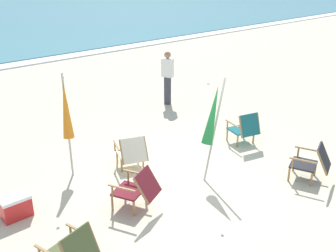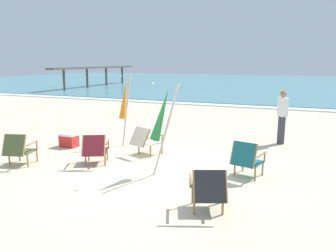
# 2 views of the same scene
# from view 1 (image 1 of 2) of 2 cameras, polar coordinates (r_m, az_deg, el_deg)

# --- Properties ---
(ground_plane) EXTENTS (80.00, 80.00, 0.00)m
(ground_plane) POSITION_cam_1_polar(r_m,az_deg,el_deg) (7.97, 3.68, -8.07)
(ground_plane) COLOR beige
(beach_chair_back_left) EXTENTS (0.72, 0.79, 0.82)m
(beach_chair_back_left) POSITION_cam_1_polar(r_m,az_deg,el_deg) (9.50, 11.07, -0.24)
(beach_chair_back_left) COLOR #196066
(beach_chair_back_left) RESTS_ON ground
(beach_chair_front_left) EXTENTS (0.80, 0.90, 0.79)m
(beach_chair_front_left) POSITION_cam_1_polar(r_m,az_deg,el_deg) (8.31, 20.24, -4.85)
(beach_chair_front_left) COLOR #28282D
(beach_chair_front_left) RESTS_ON ground
(beach_chair_front_right) EXTENTS (0.73, 0.82, 0.81)m
(beach_chair_front_right) POSITION_cam_1_polar(r_m,az_deg,el_deg) (5.77, -13.81, -17.26)
(beach_chair_front_right) COLOR #515B33
(beach_chair_front_right) RESTS_ON ground
(beach_chair_mid_center) EXTENTS (0.85, 0.95, 0.77)m
(beach_chair_mid_center) POSITION_cam_1_polar(r_m,az_deg,el_deg) (6.97, -4.46, -8.95)
(beach_chair_mid_center) COLOR maroon
(beach_chair_mid_center) RESTS_ON ground
(beach_chair_far_center) EXTENTS (0.81, 0.93, 0.77)m
(beach_chair_far_center) POSITION_cam_1_polar(r_m,az_deg,el_deg) (8.23, -5.31, -3.71)
(beach_chair_far_center) COLOR beige
(beach_chair_far_center) RESTS_ON ground
(umbrella_furled_orange) EXTENTS (0.36, 0.45, 2.11)m
(umbrella_furled_orange) POSITION_cam_1_polar(r_m,az_deg,el_deg) (7.97, -14.58, 2.20)
(umbrella_furled_orange) COLOR #B7B2A8
(umbrella_furled_orange) RESTS_ON ground
(umbrella_furled_green) EXTENTS (0.67, 0.29, 2.06)m
(umbrella_furled_green) POSITION_cam_1_polar(r_m,az_deg,el_deg) (7.58, 6.49, 1.50)
(umbrella_furled_green) COLOR #B7B2A8
(umbrella_furled_green) RESTS_ON ground
(person_near_chairs) EXTENTS (0.33, 0.39, 1.63)m
(person_near_chairs) POSITION_cam_1_polar(r_m,az_deg,el_deg) (11.95, -0.07, 7.06)
(person_near_chairs) COLOR #383842
(person_near_chairs) RESTS_ON ground
(cooler_box) EXTENTS (0.49, 0.35, 0.40)m
(cooler_box) POSITION_cam_1_polar(r_m,az_deg,el_deg) (7.36, -21.27, -10.79)
(cooler_box) COLOR red
(cooler_box) RESTS_ON ground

